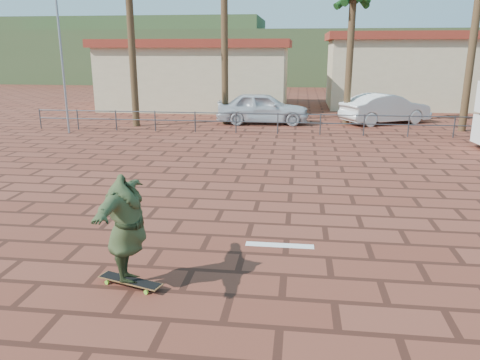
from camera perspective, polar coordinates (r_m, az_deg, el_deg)
name	(u,v)px	position (r m, az deg, el deg)	size (l,w,h in m)	color
ground	(252,223)	(10.89, 1.44, -5.27)	(120.00, 120.00, 0.00)	brown
paint_stripe	(280,245)	(9.73, 4.86, -7.92)	(1.40, 0.22, 0.01)	white
guardrail	(278,120)	(22.37, 4.63, 7.34)	(24.06, 0.06, 1.00)	#47494F
flagpole	(62,32)	(23.77, -20.89, 16.47)	(1.30, 0.10, 8.00)	gray
building_west	(198,74)	(32.92, -5.18, 12.76)	(12.60, 7.60, 4.50)	beige
building_east	(403,70)	(34.85, 19.30, 12.55)	(10.60, 6.60, 5.00)	beige
hill_front	(293,57)	(60.13, 6.51, 14.67)	(70.00, 18.00, 6.00)	#384C28
hill_back	(138,49)	(70.01, -12.37, 15.36)	(35.00, 14.00, 8.00)	#384C28
longboard	(130,281)	(8.32, -13.24, -11.89)	(1.20, 0.59, 0.12)	olive
skateboarder	(127,229)	(7.93, -13.67, -5.78)	(2.29, 0.62, 1.86)	#324022
car_silver	(263,108)	(25.58, 2.81, 8.77)	(1.99, 4.94, 1.68)	silver
car_white	(385,109)	(26.74, 17.31, 8.31)	(1.70, 4.89, 1.61)	silver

